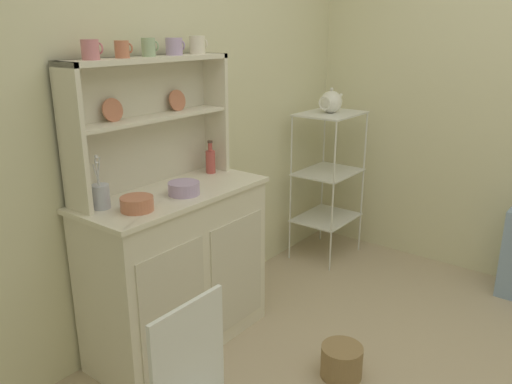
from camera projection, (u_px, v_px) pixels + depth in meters
The scene contains 15 objects.
wall_back at pixel (173, 103), 2.79m from camera, with size 3.84×0.05×2.50m, color beige.
hutch_cabinet at pixel (178, 268), 2.68m from camera, with size 1.00×0.45×0.86m.
hutch_shelf_unit at pixel (147, 112), 2.53m from camera, with size 0.93×0.18×0.65m.
bakers_rack at pixel (328, 168), 3.69m from camera, with size 0.47×0.36×1.07m.
floor_basket at pixel (342, 361), 2.52m from camera, with size 0.20×0.20×0.16m, color #93754C.
cup_rose_0 at pixel (91, 50), 2.17m from camera, with size 0.09×0.08×0.08m.
cup_terracotta_1 at pixel (122, 49), 2.30m from camera, with size 0.08×0.07×0.08m.
cup_sage_2 at pixel (149, 47), 2.41m from camera, with size 0.08×0.07×0.09m.
cup_lilac_3 at pixel (174, 46), 2.54m from camera, with size 0.10×0.08×0.08m.
cup_cream_4 at pixel (197, 45), 2.66m from camera, with size 0.10×0.08×0.09m.
bowl_mixing_large at pixel (137, 204), 2.28m from camera, with size 0.15×0.15×0.06m, color #C67556.
bowl_floral_medium at pixel (184, 188), 2.50m from camera, with size 0.15×0.15×0.06m, color #B79ECC.
jam_bottle at pixel (211, 160), 2.86m from camera, with size 0.05×0.05×0.18m.
utensil_jar at pixel (101, 196), 2.30m from camera, with size 0.08×0.08×0.25m.
porcelain_teapot at pixel (331, 102), 3.55m from camera, with size 0.24×0.15×0.17m.
Camera 1 is at (-1.95, -0.44, 1.64)m, focal length 36.04 mm.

